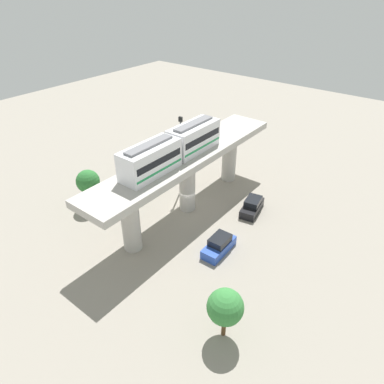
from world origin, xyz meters
TOP-DOWN VIEW (x-y plane):
  - ground_plane at (0.00, 0.00)m, footprint 120.00×120.00m
  - viaduct at (0.00, 0.00)m, footprint 5.20×28.00m
  - train at (0.00, -2.29)m, footprint 2.64×13.55m
  - parked_car_blue at (7.39, -4.01)m, footprint 1.94×4.26m
  - parked_car_black at (6.55, 4.29)m, footprint 2.59×4.47m
  - tree_near_viaduct at (13.20, -11.90)m, footprint 2.86×2.86m
  - tree_mid_lot at (-9.67, -6.85)m, footprint 2.80×2.80m
  - tree_far_corner at (-8.01, -2.02)m, footprint 2.65×2.65m
  - signal_post at (-3.40, 3.03)m, footprint 0.44×0.28m

SIDE VIEW (x-z plane):
  - ground_plane at x=0.00m, z-range 0.00..0.00m
  - parked_car_blue at x=7.39m, z-range -0.14..1.62m
  - parked_car_black at x=6.55m, z-range -0.14..1.62m
  - tree_near_viaduct at x=13.20m, z-range 0.88..5.54m
  - tree_mid_lot at x=-9.67m, z-range 1.02..5.91m
  - tree_far_corner at x=-8.01m, z-range 1.15..6.19m
  - signal_post at x=-3.40m, z-range 0.52..10.58m
  - viaduct at x=0.00m, z-range 1.90..9.36m
  - train at x=0.00m, z-range 7.37..10.61m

